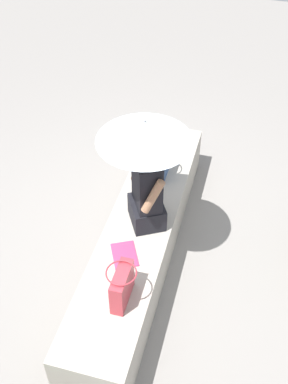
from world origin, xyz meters
name	(u,v)px	position (x,y,z in m)	size (l,w,h in m)	color
ground_plane	(141,254)	(0.00, 0.00, 0.00)	(14.00, 14.00, 0.00)	gray
stone_bench	(141,238)	(0.00, 0.00, 0.24)	(3.02, 0.59, 0.48)	#A8A093
person_seated	(147,189)	(0.01, -0.05, 0.87)	(0.51, 0.41, 0.90)	black
parasol	(145,131)	(-0.01, -0.03, 1.48)	(0.77, 0.77, 1.12)	#B7B7BC
handbag_black	(168,145)	(0.97, -0.02, 0.63)	(0.29, 0.22, 0.30)	#335184
tote_bag_canvas	(161,162)	(0.65, -0.02, 0.65)	(0.27, 0.20, 0.34)	#335184
shoulder_bag_spare	(122,286)	(-0.85, -0.08, 0.65)	(0.32, 0.24, 0.33)	#B2333D
magazine	(124,255)	(-0.44, 0.03, 0.49)	(0.28, 0.20, 0.01)	#D83866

